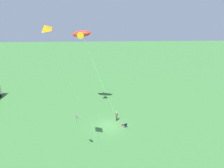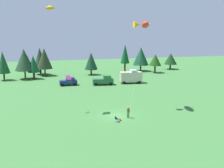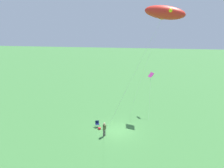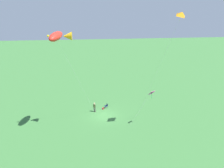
{
  "view_description": "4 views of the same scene",
  "coord_description": "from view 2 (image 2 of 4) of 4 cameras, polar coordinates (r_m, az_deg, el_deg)",
  "views": [
    {
      "loc": [
        -31.07,
        0.68,
        19.16
      ],
      "look_at": [
        0.74,
        -0.61,
        7.04
      ],
      "focal_mm": 35.0,
      "sensor_mm": 36.0,
      "label": 1
    },
    {
      "loc": [
        -10.46,
        -37.75,
        13.16
      ],
      "look_at": [
        -0.7,
        -0.15,
        5.14
      ],
      "focal_mm": 42.0,
      "sensor_mm": 36.0,
      "label": 2
    },
    {
      "loc": [
        24.57,
        2.5,
        13.61
      ],
      "look_at": [
        2.17,
        -0.41,
        6.78
      ],
      "focal_mm": 35.0,
      "sensor_mm": 36.0,
      "label": 3
    },
    {
      "loc": [
        2.03,
        32.79,
        18.2
      ],
      "look_at": [
        -1.47,
        -0.62,
        5.43
      ],
      "focal_mm": 35.0,
      "sensor_mm": 36.0,
      "label": 4
    }
  ],
  "objects": [
    {
      "name": "kite_large_fish",
      "position": [
        45.09,
        6.83,
        12.71
      ],
      "size": [
        5.76,
        7.6,
        14.76
      ],
      "color": "red",
      "rests_on": "ground"
    },
    {
      "name": "backpack_on_grass",
      "position": [
        39.19,
        1.78,
        -7.79
      ],
      "size": [
        0.31,
        0.37,
        0.22
      ],
      "primitive_type": "cube",
      "rotation": [
        0.0,
        0.0,
        1.9
      ],
      "color": "red",
      "rests_on": "ground"
    },
    {
      "name": "person_kite_flyer",
      "position": [
        40.13,
        3.55,
        -5.96
      ],
      "size": [
        0.53,
        0.48,
        1.74
      ],
      "rotation": [
        0.0,
        0.0,
        0.91
      ],
      "color": "#4A3443",
      "rests_on": "ground"
    },
    {
      "name": "treeline_distant",
      "position": [
        78.92,
        -6.56,
        5.47
      ],
      "size": [
        56.16,
        11.53,
        8.79
      ],
      "color": "#472E21",
      "rests_on": "ground"
    },
    {
      "name": "truck_green_flatbed",
      "position": [
        64.06,
        -1.84,
        0.81
      ],
      "size": [
        5.17,
        2.8,
        2.34
      ],
      "rotation": [
        0.0,
        0.0,
        -0.1
      ],
      "color": "#296035",
      "rests_on": "ground"
    },
    {
      "name": "folding_chair",
      "position": [
        38.52,
        0.99,
        -7.54
      ],
      "size": [
        0.62,
        0.62,
        0.82
      ],
      "rotation": [
        0.0,
        0.0,
        0.36
      ],
      "color": "#0E1844",
      "rests_on": "ground"
    },
    {
      "name": "car_navy_hatch",
      "position": [
        64.3,
        -9.4,
        0.56
      ],
      "size": [
        4.23,
        2.25,
        1.89
      ],
      "rotation": [
        0.0,
        0.0,
        -0.01
      ],
      "color": "navy",
      "rests_on": "ground"
    },
    {
      "name": "kite_delta_orange",
      "position": [
        44.19,
        -13.46,
        15.98
      ],
      "size": [
        4.67,
        5.87,
        17.15
      ],
      "color": "orange",
      "rests_on": "ground"
    },
    {
      "name": "ground_plane",
      "position": [
        41.32,
        0.9,
        -6.9
      ],
      "size": [
        160.0,
        160.0,
        0.0
      ],
      "primitive_type": "plane",
      "color": "#397136"
    },
    {
      "name": "kite_diamond_rainbow",
      "position": [
        42.78,
        -9.33,
        1.22
      ],
      "size": [
        3.73,
        0.9,
        5.98
      ],
      "color": "#D5389E",
      "rests_on": "ground"
    },
    {
      "name": "van_camper_beige",
      "position": [
        66.24,
        4.16,
        1.62
      ],
      "size": [
        5.58,
        3.01,
        3.34
      ],
      "rotation": [
        0.0,
        0.0,
        -0.09
      ],
      "color": "beige",
      "rests_on": "ground"
    }
  ]
}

